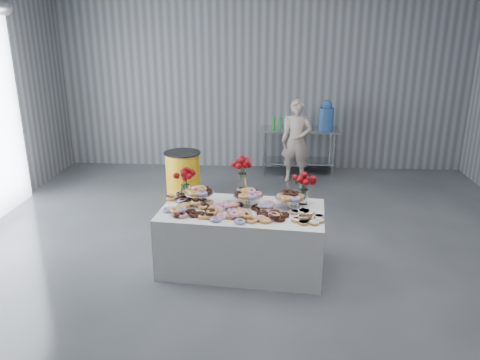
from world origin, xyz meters
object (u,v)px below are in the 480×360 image
at_px(display_table, 242,239).
at_px(prep_table, 299,143).
at_px(water_jug, 326,116).
at_px(person, 297,141).
at_px(trash_barrel, 183,175).

bearing_deg(display_table, prep_table, 77.30).
bearing_deg(prep_table, water_jug, -0.00).
relative_size(prep_table, person, 0.98).
xyz_separation_m(person, trash_barrel, (-1.94, -1.01, -0.37)).
relative_size(water_jug, trash_barrel, 0.70).
xyz_separation_m(display_table, trash_barrel, (-1.15, 2.36, 0.02)).
xyz_separation_m(display_table, water_jug, (1.37, 3.84, 0.77)).
bearing_deg(prep_table, trash_barrel, -143.66).
distance_m(display_table, prep_table, 3.95).
bearing_deg(person, prep_table, 92.25).
bearing_deg(display_table, trash_barrel, 115.94).
height_order(person, trash_barrel, person).
bearing_deg(person, water_jug, 50.60).
bearing_deg(prep_table, person, -98.53).
relative_size(display_table, trash_barrel, 2.41).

